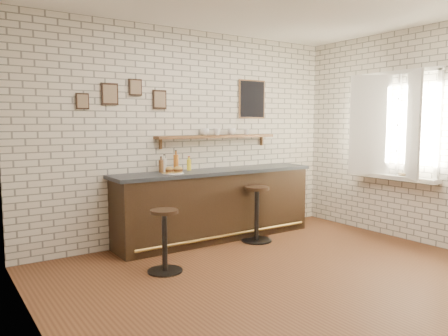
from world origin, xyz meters
The scene contains 21 objects.
ground centered at (0.00, 0.00, 0.00)m, with size 5.00×5.00×0.00m, color brown.
bar_counter centered at (0.24, 1.70, 0.51)m, with size 3.10×0.65×1.01m.
sandwich_plate centered at (-0.49, 1.62, 1.02)m, with size 0.28×0.28×0.01m, color white.
ciabatta_sandwich centered at (-0.48, 1.62, 1.06)m, with size 0.26×0.19×0.08m.
potato_chips centered at (-0.50, 1.62, 1.02)m, with size 0.25×0.19×0.00m.
bitters_bottle_brown centered at (-0.55, 1.86, 1.10)m, with size 0.07×0.07×0.22m.
bitters_bottle_white centered at (-0.50, 1.86, 1.11)m, with size 0.06×0.06×0.24m.
bitters_bottle_amber centered at (-0.32, 1.86, 1.13)m, with size 0.07×0.07×0.30m.
condiment_bottle_yellow centered at (-0.11, 1.86, 1.09)m, with size 0.06×0.06×0.20m.
bar_stool_left centered at (-1.02, 0.83, 0.38)m, with size 0.40×0.40×0.72m.
bar_stool_right centered at (0.65, 1.26, 0.42)m, with size 0.44×0.44×0.79m.
wall_shelf centered at (0.40, 1.90, 1.48)m, with size 2.00×0.18×0.18m.
shelf_cup_a centered at (0.18, 1.90, 1.55)m, with size 0.13×0.13×0.10m, color white.
shelf_cup_b centered at (0.39, 1.90, 1.55)m, with size 0.11×0.11×0.10m, color white.
shelf_cup_c centered at (0.66, 1.90, 1.55)m, with size 0.13×0.13×0.10m, color white.
shelf_cup_d centered at (0.94, 1.90, 1.54)m, with size 0.09×0.09×0.09m, color white.
back_wall_decor centered at (0.23, 1.98, 2.05)m, with size 2.96×0.02×0.56m.
window_sill centered at (2.40, 0.30, 0.90)m, with size 0.20×1.35×0.06m.
casement_window centered at (2.36, 0.30, 1.65)m, with size 0.40×1.30×1.56m.
book_lower centered at (2.38, 0.09, 0.94)m, with size 0.16×0.21×0.02m, color tan.
book_upper centered at (2.38, 0.12, 0.96)m, with size 0.17×0.23×0.02m, color tan.
Camera 1 is at (-3.15, -3.52, 1.69)m, focal length 35.00 mm.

